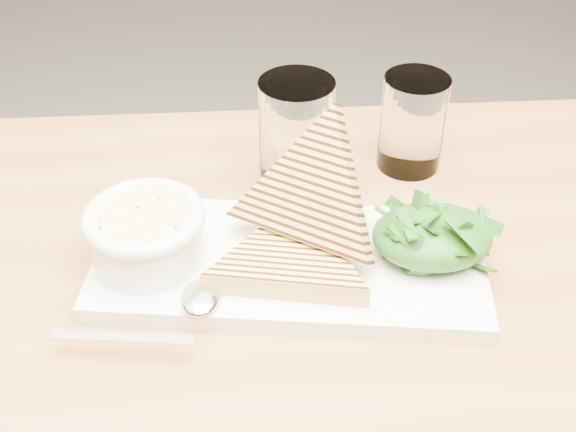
{
  "coord_description": "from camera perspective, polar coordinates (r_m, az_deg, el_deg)",
  "views": [
    {
      "loc": [
        -0.18,
        -0.35,
        1.22
      ],
      "look_at": [
        -0.14,
        0.18,
        0.79
      ],
      "focal_mm": 45.0,
      "sensor_mm": 36.0,
      "label": 1
    }
  ],
  "objects": [
    {
      "name": "sandwich_flat",
      "position": [
        0.66,
        0.18,
        -3.42
      ],
      "size": [
        0.2,
        0.2,
        0.02
      ],
      "primitive_type": null,
      "rotation": [
        0.0,
        0.0,
        -0.2
      ],
      "color": "gold",
      "rests_on": "platter"
    },
    {
      "name": "sandwich_lean",
      "position": [
        0.66,
        1.84,
        1.7
      ],
      "size": [
        0.24,
        0.24,
        0.2
      ],
      "primitive_type": null,
      "rotation": [
        0.97,
        0.0,
        -0.58
      ],
      "color": "gold",
      "rests_on": "sandwich_flat"
    },
    {
      "name": "arugula_pile",
      "position": [
        0.68,
        11.39,
        -1.25
      ],
      "size": [
        0.11,
        0.1,
        0.05
      ],
      "primitive_type": null,
      "color": "#245417",
      "rests_on": "platter"
    },
    {
      "name": "glass_far",
      "position": [
        0.81,
        9.8,
        7.26
      ],
      "size": [
        0.07,
        0.07,
        0.11
      ],
      "primitive_type": "cylinder",
      "color": "white",
      "rests_on": "table_top"
    },
    {
      "name": "soup",
      "position": [
        0.66,
        -11.31,
        -0.2
      ],
      "size": [
        0.09,
        0.09,
        0.01
      ],
      "primitive_type": "cylinder",
      "color": "beige",
      "rests_on": "soup_bowl"
    },
    {
      "name": "soup_bowl",
      "position": [
        0.68,
        -11.05,
        -1.88
      ],
      "size": [
        0.1,
        0.1,
        0.04
      ],
      "primitive_type": "cylinder",
      "color": "white",
      "rests_on": "platter"
    },
    {
      "name": "bowl_rim",
      "position": [
        0.66,
        -11.33,
        -0.07
      ],
      "size": [
        0.11,
        0.11,
        0.01
      ],
      "primitive_type": "torus",
      "color": "white",
      "rests_on": "soup_bowl"
    },
    {
      "name": "platter",
      "position": [
        0.69,
        0.11,
        -3.73
      ],
      "size": [
        0.39,
        0.21,
        0.02
      ],
      "primitive_type": "cube",
      "rotation": [
        0.0,
        0.0,
        -0.14
      ],
      "color": "white",
      "rests_on": "table_top"
    },
    {
      "name": "table_top",
      "position": [
        0.66,
        0.74,
        -9.73
      ],
      "size": [
        1.12,
        0.75,
        0.04
      ],
      "primitive_type": "cube",
      "rotation": [
        0.0,
        0.0,
        -0.0
      ],
      "color": "#9B6639",
      "rests_on": "ground"
    },
    {
      "name": "spoon_handle",
      "position": [
        0.62,
        -12.97,
        -9.36
      ],
      "size": [
        0.12,
        0.02,
        0.0
      ],
      "primitive_type": "cube",
      "rotation": [
        0.0,
        0.0,
        -0.12
      ],
      "color": "silver",
      "rests_on": "platter"
    },
    {
      "name": "salad_base",
      "position": [
        0.68,
        11.33,
        -1.58
      ],
      "size": [
        0.11,
        0.09,
        0.04
      ],
      "primitive_type": "ellipsoid",
      "color": "#11480E",
      "rests_on": "platter"
    },
    {
      "name": "glass_near",
      "position": [
        0.77,
        0.66,
        6.51
      ],
      "size": [
        0.08,
        0.08,
        0.12
      ],
      "primitive_type": "cylinder",
      "color": "white",
      "rests_on": "table_top"
    },
    {
      "name": "spoon_bowl",
      "position": [
        0.64,
        -6.89,
        -6.38
      ],
      "size": [
        0.04,
        0.05,
        0.01
      ],
      "primitive_type": "ellipsoid",
      "rotation": [
        0.0,
        0.0,
        -0.12
      ],
      "color": "silver",
      "rests_on": "platter"
    }
  ]
}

